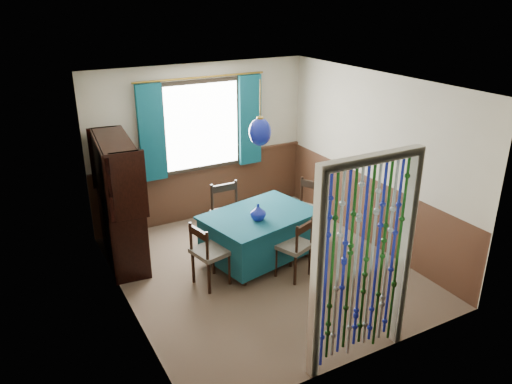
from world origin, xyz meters
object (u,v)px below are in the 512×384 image
vase_table (258,213)px  vase_sideboard (116,186)px  chair_far (229,214)px  dining_table (260,233)px  chair_left (209,253)px  chair_right (307,211)px  bowl_shelf (126,182)px  chair_near (295,246)px  pendant_lamp (260,132)px  sideboard (121,219)px

vase_table → vase_sideboard: size_ratio=1.03×
chair_far → vase_sideboard: bearing=-25.1°
chair_far → vase_sideboard: vase_sideboard is taller
dining_table → chair_left: 0.90m
chair_right → vase_table: size_ratio=4.73×
dining_table → bowl_shelf: (-1.58, 0.70, 0.81)m
dining_table → chair_right: bearing=-2.9°
chair_near → chair_left: (-1.05, 0.36, 0.01)m
chair_right → pendant_lamp: 1.61m
chair_far → bowl_shelf: 1.59m
pendant_lamp → vase_table: bearing=-126.1°
chair_far → chair_right: 1.14m
bowl_shelf → vase_sideboard: (0.00, 0.57, -0.25)m
chair_far → pendant_lamp: (0.17, -0.60, 1.35)m
chair_near → chair_right: 1.01m
chair_near → sideboard: size_ratio=0.48×
sideboard → pendant_lamp: bearing=-24.0°
chair_far → vase_table: 0.81m
chair_left → pendant_lamp: bearing=92.8°
sideboard → pendant_lamp: pendant_lamp is taller
chair_right → vase_sideboard: (-2.46, 1.14, 0.47)m
dining_table → chair_right: 0.89m
chair_left → sideboard: bearing=-159.0°
sideboard → vase_sideboard: size_ratio=9.00×
pendant_lamp → vase_table: size_ratio=4.19×
sideboard → pendant_lamp: size_ratio=2.09×
chair_near → chair_left: 1.11m
dining_table → sideboard: size_ratio=0.95×
dining_table → chair_far: chair_far is taller
dining_table → vase_sideboard: size_ratio=8.51×
chair_near → dining_table: bearing=86.7°
chair_near → pendant_lamp: bearing=86.7°
chair_near → chair_left: bearing=140.1°
chair_far → vase_sideboard: 1.64m
chair_near → vase_table: vase_table is taller
bowl_shelf → vase_sideboard: bearing=90.0°
chair_far → chair_left: chair_far is taller
chair_far → vase_sideboard: (-1.41, 0.68, 0.47)m
dining_table → chair_far: (-0.17, 0.60, 0.08)m
sideboard → vase_sideboard: bearing=85.7°
bowl_shelf → vase_sideboard: 0.63m
chair_left → vase_table: size_ratio=4.29×
dining_table → pendant_lamp: 1.43m
chair_left → vase_sideboard: vase_sideboard is taller
pendant_lamp → sideboard: bearing=150.3°
bowl_shelf → sideboard: bearing=104.3°
chair_near → chair_far: 1.25m
chair_far → chair_left: 1.09m
dining_table → vase_table: size_ratio=8.28×
chair_left → vase_sideboard: size_ratio=4.41×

